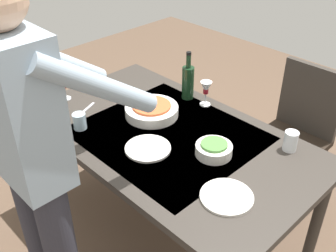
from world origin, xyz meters
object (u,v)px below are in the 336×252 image
(side_bowl_salad, at_px, (214,149))
(chair_near, at_px, (298,128))
(wine_bottle, at_px, (188,81))
(dinner_plate_near, at_px, (227,197))
(wine_glass_right, at_px, (206,89))
(serving_bowl_pasta, at_px, (152,110))
(dinner_plate_far, at_px, (148,148))
(water_cup_near_right, at_px, (80,121))
(water_cup_near_left, at_px, (291,141))
(wine_glass_left, at_px, (63,83))
(dining_table, at_px, (168,145))
(person_server, at_px, (34,156))

(side_bowl_salad, bearing_deg, chair_near, -92.12)
(wine_bottle, height_order, dinner_plate_near, wine_bottle)
(wine_glass_right, height_order, serving_bowl_pasta, wine_glass_right)
(dinner_plate_near, relative_size, dinner_plate_far, 1.00)
(water_cup_near_right, bearing_deg, water_cup_near_left, -144.56)
(wine_glass_left, xyz_separation_m, dinner_plate_far, (-0.73, -0.01, -0.10))
(dining_table, distance_m, chair_near, 0.91)
(water_cup_near_left, bearing_deg, wine_glass_left, 22.79)
(person_server, relative_size, water_cup_near_right, 19.02)
(wine_glass_right, relative_size, water_cup_near_left, 1.46)
(chair_near, relative_size, wine_glass_right, 6.03)
(dining_table, xyz_separation_m, dinner_plate_near, (-0.52, 0.16, 0.08))
(chair_near, height_order, wine_glass_right, chair_near)
(wine_bottle, bearing_deg, side_bowl_salad, 145.88)
(side_bowl_salad, bearing_deg, wine_glass_left, 12.21)
(chair_near, relative_size, dinner_plate_near, 3.96)
(water_cup_near_left, bearing_deg, wine_bottle, -2.09)
(water_cup_near_right, distance_m, side_bowl_salad, 0.73)
(water_cup_near_right, bearing_deg, person_server, 130.40)
(chair_near, distance_m, wine_glass_right, 0.68)
(dining_table, relative_size, serving_bowl_pasta, 5.31)
(chair_near, xyz_separation_m, person_server, (0.32, 1.56, 0.43))
(wine_glass_left, bearing_deg, person_server, 142.01)
(wine_glass_right, bearing_deg, dining_table, 100.07)
(serving_bowl_pasta, bearing_deg, chair_near, -123.54)
(side_bowl_salad, xyz_separation_m, dinner_plate_far, (0.26, 0.20, -0.03))
(wine_bottle, distance_m, wine_glass_left, 0.74)
(chair_near, bearing_deg, serving_bowl_pasta, 56.46)
(dining_table, xyz_separation_m, side_bowl_salad, (-0.28, -0.03, 0.10))
(chair_near, relative_size, serving_bowl_pasta, 3.03)
(side_bowl_salad, xyz_separation_m, dinner_plate_near, (-0.24, 0.19, -0.03))
(side_bowl_salad, height_order, dinner_plate_near, side_bowl_salad)
(wine_glass_left, xyz_separation_m, serving_bowl_pasta, (-0.50, -0.25, -0.07))
(chair_near, height_order, side_bowl_salad, chair_near)
(wine_bottle, bearing_deg, wine_glass_left, 46.93)
(dining_table, relative_size, chair_near, 1.75)
(person_server, height_order, wine_bottle, person_server)
(chair_near, height_order, dinner_plate_far, chair_near)
(wine_bottle, bearing_deg, chair_near, -136.81)
(chair_near, bearing_deg, person_server, 78.31)
(wine_glass_left, distance_m, side_bowl_salad, 1.01)
(chair_near, distance_m, side_bowl_salad, 0.84)
(dinner_plate_far, bearing_deg, serving_bowl_pasta, -45.88)
(side_bowl_salad, distance_m, dinner_plate_far, 0.33)
(wine_bottle, xyz_separation_m, wine_glass_right, (-0.13, -0.01, -0.01))
(person_server, bearing_deg, dinner_plate_near, -133.29)
(dining_table, distance_m, wine_glass_left, 0.75)
(chair_near, height_order, wine_glass_left, chair_near)
(person_server, height_order, dinner_plate_near, person_server)
(side_bowl_salad, bearing_deg, dinner_plate_far, 38.06)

